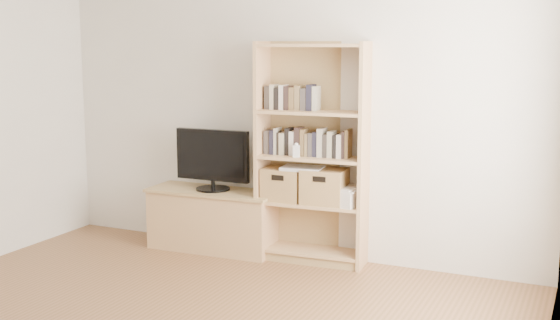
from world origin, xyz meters
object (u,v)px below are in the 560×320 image
Objects in this scene: basket_left at (284,184)px; basket_right at (324,186)px; tv_stand at (214,221)px; television at (213,159)px; bookshelf at (312,154)px; baby_monitor at (296,151)px; laptop at (303,168)px.

basket_right reaches higher than basket_left.
tv_stand is 1.62× the size of television.
bookshelf is 18.59× the size of baby_monitor.
laptop is at bearing -174.81° from basket_right.
tv_stand is at bearing 0.00° from television.
television is 2.06× the size of laptop.
baby_monitor is at bearing -155.63° from basket_right.
baby_monitor is (0.84, -0.06, 0.14)m from television.
tv_stand is at bearing 169.93° from baby_monitor.
basket_left is at bearing -179.97° from basket_right.
basket_left is (0.69, 0.03, 0.39)m from tv_stand.
baby_monitor is 0.28× the size of basket_right.
baby_monitor reaches higher than basket_left.
bookshelf is at bearing 0.92° from tv_stand.
basket_right reaches higher than tv_stand.
tv_stand is 0.61× the size of bookshelf.
basket_right is (0.36, 0.02, 0.01)m from basket_left.
tv_stand is 1.15m from bookshelf.
laptop is at bearing -163.62° from bookshelf.
laptop is (0.02, 0.08, -0.15)m from baby_monitor.
baby_monitor is at bearing -112.18° from laptop.
bookshelf is 5.54× the size of basket_left.
basket_left is (0.69, 0.03, -0.17)m from television.
television is at bearing 179.23° from basket_right.
basket_left is at bearing 170.90° from laptop.
bookshelf is 5.44× the size of laptop.
basket_left is 0.95× the size of basket_right.
basket_right is at bearing 22.00° from baby_monitor.
tv_stand is 1.02m from laptop.
television reaches higher than tv_stand.
television is at bearing 174.47° from laptop.
television reaches higher than basket_right.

